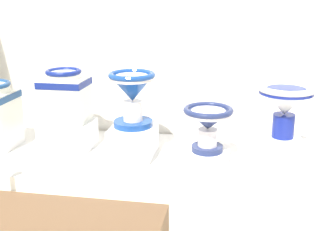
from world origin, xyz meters
The scene contains 9 objects.
display_platform centered at (1.92, 2.25, 0.05)m, with size 3.26×1.02×0.10m, color white.
plinth_block_slender_white centered at (1.10, 2.33, 0.21)m, with size 0.40×0.30×0.21m, color white.
antique_toilet_slender_white centered at (1.10, 2.33, 0.53)m, with size 0.34×0.28×0.41m.
plinth_block_tall_cobalt centered at (1.66, 2.25, 0.22)m, with size 0.31×0.38×0.23m, color white.
antique_toilet_tall_cobalt centered at (1.66, 2.25, 0.60)m, with size 0.34×0.34×0.40m.
plinth_block_leftmost centered at (2.21, 2.26, 0.14)m, with size 0.33×0.33×0.06m, color white.
antique_toilet_leftmost centered at (2.21, 2.26, 0.40)m, with size 0.36×0.36×0.33m.
plinth_block_broad_patterned centered at (2.72, 2.17, 0.20)m, with size 0.36×0.34×0.19m, color white.
antique_toilet_broad_patterned centered at (2.72, 2.17, 0.58)m, with size 0.37×0.37×0.40m.
Camera 1 is at (2.39, -0.55, 1.28)m, focal length 43.64 mm.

